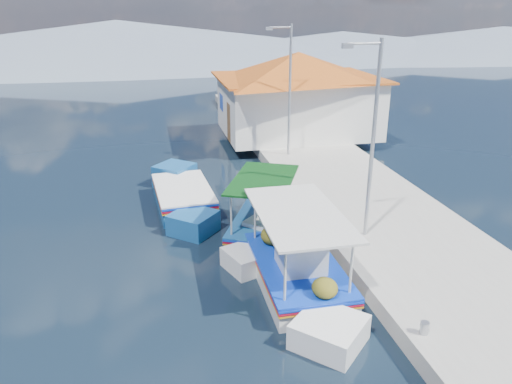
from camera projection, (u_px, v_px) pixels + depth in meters
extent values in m
plane|color=black|center=(234.00, 299.00, 13.26)|extent=(160.00, 160.00, 0.00)
cube|color=#A29F97|center=(353.00, 194.00, 19.80)|extent=(5.00, 44.00, 0.50)
cylinder|color=#A5A8AD|center=(424.00, 328.00, 11.04)|extent=(0.20, 0.20, 0.30)
cylinder|color=#A5A8AD|center=(341.00, 232.00, 15.60)|extent=(0.20, 0.20, 0.30)
cylinder|color=#A5A8AD|center=(289.00, 172.00, 21.07)|extent=(0.20, 0.20, 0.30)
cylinder|color=#A5A8AD|center=(259.00, 137.00, 26.53)|extent=(0.20, 0.20, 0.30)
cube|color=white|center=(297.00, 278.00, 13.88)|extent=(2.09, 4.11, 0.90)
cube|color=white|center=(273.00, 233.00, 16.31)|extent=(2.12, 2.12, 0.99)
cube|color=white|center=(330.00, 336.00, 11.48)|extent=(2.06, 2.06, 0.85)
cube|color=#0D34B2|center=(297.00, 265.00, 13.73)|extent=(2.16, 4.23, 0.06)
cube|color=maroon|center=(297.00, 267.00, 13.76)|extent=(2.16, 4.23, 0.05)
cube|color=#C68B16|center=(297.00, 269.00, 13.78)|extent=(2.16, 4.23, 0.04)
cube|color=#0D34B2|center=(297.00, 263.00, 13.71)|extent=(2.18, 4.19, 0.05)
cube|color=brown|center=(297.00, 264.00, 13.72)|extent=(1.93, 4.02, 0.05)
cube|color=white|center=(301.00, 252.00, 13.27)|extent=(1.15, 1.23, 1.04)
cube|color=silver|center=(302.00, 234.00, 13.08)|extent=(1.25, 1.33, 0.06)
cylinder|color=beige|center=(255.00, 217.00, 14.84)|extent=(0.07, 0.07, 1.51)
cylinder|color=beige|center=(308.00, 212.00, 15.18)|extent=(0.07, 0.07, 1.51)
cylinder|color=beige|center=(286.00, 275.00, 11.71)|extent=(0.07, 0.07, 1.51)
cylinder|color=beige|center=(352.00, 267.00, 12.04)|extent=(0.07, 0.07, 1.51)
cube|color=silver|center=(299.00, 214.00, 13.17)|extent=(2.20, 4.11, 0.07)
ellipsoid|color=#4D5015|center=(272.00, 236.00, 14.75)|extent=(0.72, 0.79, 0.54)
ellipsoid|color=#4D5015|center=(289.00, 228.00, 15.32)|extent=(0.60, 0.66, 0.45)
ellipsoid|color=#4D5015|center=(325.00, 288.00, 12.12)|extent=(0.64, 0.71, 0.48)
sphere|color=#D04C06|center=(324.00, 229.00, 14.17)|extent=(0.38, 0.38, 0.38)
cube|color=white|center=(263.00, 231.00, 16.70)|extent=(3.00, 3.76, 0.85)
cube|color=white|center=(226.00, 208.00, 18.32)|extent=(1.65, 1.65, 0.94)
cube|color=white|center=(306.00, 256.00, 15.09)|extent=(1.61, 1.61, 0.80)
cube|color=#0D34B2|center=(263.00, 221.00, 16.56)|extent=(3.09, 3.87, 0.05)
cube|color=maroon|center=(263.00, 223.00, 16.58)|extent=(3.09, 3.87, 0.04)
cube|color=#C68B16|center=(263.00, 224.00, 16.60)|extent=(3.09, 3.87, 0.04)
cube|color=#164E88|center=(263.00, 219.00, 16.53)|extent=(3.09, 3.85, 0.04)
cube|color=brown|center=(263.00, 220.00, 16.54)|extent=(2.84, 3.64, 0.04)
cylinder|color=beige|center=(222.00, 192.00, 16.93)|extent=(0.06, 0.06, 1.43)
cylinder|color=beige|center=(255.00, 184.00, 17.73)|extent=(0.06, 0.06, 1.43)
cylinder|color=beige|center=(273.00, 219.00, 14.85)|extent=(0.06, 0.06, 1.43)
cylinder|color=beige|center=(308.00, 208.00, 15.64)|extent=(0.06, 0.06, 1.43)
cube|color=#0B3911|center=(263.00, 180.00, 16.03)|extent=(3.08, 3.79, 0.06)
cube|color=#164E88|center=(184.00, 201.00, 19.13)|extent=(2.18, 3.79, 1.02)
cube|color=#164E88|center=(183.00, 177.00, 21.35)|extent=(1.97, 1.97, 1.13)
cube|color=#164E88|center=(184.00, 227.00, 16.93)|extent=(1.91, 1.91, 0.97)
cube|color=#0D34B2|center=(183.00, 189.00, 18.96)|extent=(2.25, 3.91, 0.06)
cube|color=maroon|center=(183.00, 192.00, 18.99)|extent=(2.25, 3.91, 0.05)
cube|color=#C68B16|center=(183.00, 193.00, 19.01)|extent=(2.25, 3.91, 0.04)
cube|color=white|center=(183.00, 188.00, 18.93)|extent=(2.26, 3.87, 0.05)
cube|color=brown|center=(183.00, 188.00, 18.94)|extent=(2.02, 3.71, 0.05)
cube|color=silver|center=(297.00, 106.00, 27.43)|extent=(8.00, 6.00, 3.00)
cube|color=#BA5419|center=(298.00, 78.00, 26.88)|extent=(8.64, 6.48, 0.10)
pyramid|color=#BA5419|center=(298.00, 65.00, 26.64)|extent=(10.49, 10.49, 1.40)
cube|color=brown|center=(229.00, 122.00, 25.92)|extent=(0.06, 1.00, 2.00)
cube|color=#0D34B2|center=(222.00, 102.00, 27.98)|extent=(0.06, 1.20, 0.90)
cylinder|color=#A5A8AD|center=(373.00, 143.00, 14.73)|extent=(0.12, 0.12, 6.00)
cylinder|color=#A5A8AD|center=(365.00, 44.00, 13.60)|extent=(1.00, 0.08, 0.08)
cube|color=#A5A8AD|center=(347.00, 46.00, 13.52)|extent=(0.30, 0.14, 0.14)
cylinder|color=#A5A8AD|center=(290.00, 92.00, 22.93)|extent=(0.12, 0.12, 6.00)
cylinder|color=#A5A8AD|center=(280.00, 27.00, 21.80)|extent=(1.00, 0.08, 0.08)
cube|color=#A5A8AD|center=(269.00, 29.00, 21.72)|extent=(0.30, 0.14, 0.14)
cone|color=slate|center=(118.00, 43.00, 62.42)|extent=(96.00, 96.00, 5.50)
cone|color=slate|center=(342.00, 46.00, 68.67)|extent=(76.80, 76.80, 3.80)
cone|color=slate|center=(501.00, 41.00, 73.55)|extent=(89.60, 89.60, 4.20)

